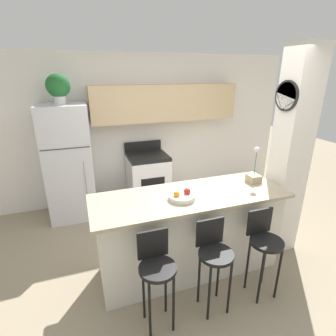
# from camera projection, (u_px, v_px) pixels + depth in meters

# --- Properties ---
(ground_plane) EXTENTS (14.00, 14.00, 0.00)m
(ground_plane) POSITION_uv_depth(u_px,v_px,m) (188.00, 267.00, 3.21)
(ground_plane) COLOR gray
(wall_back) EXTENTS (5.60, 0.38, 2.55)m
(wall_back) POSITION_uv_depth(u_px,v_px,m) (150.00, 120.00, 4.61)
(wall_back) COLOR white
(wall_back) RESTS_ON ground_plane
(pillar_right) EXTENTS (0.38, 0.34, 2.55)m
(pillar_right) POSITION_uv_depth(u_px,v_px,m) (290.00, 156.00, 3.20)
(pillar_right) COLOR white
(pillar_right) RESTS_ON ground_plane
(counter_bar) EXTENTS (2.17, 0.76, 0.98)m
(counter_bar) POSITION_uv_depth(u_px,v_px,m) (189.00, 232.00, 3.03)
(counter_bar) COLOR silver
(counter_bar) RESTS_ON ground_plane
(refrigerator) EXTENTS (0.70, 0.68, 1.81)m
(refrigerator) POSITION_uv_depth(u_px,v_px,m) (69.00, 163.00, 4.08)
(refrigerator) COLOR silver
(refrigerator) RESTS_ON ground_plane
(stove_range) EXTENTS (0.67, 0.66, 1.07)m
(stove_range) POSITION_uv_depth(u_px,v_px,m) (148.00, 179.00, 4.64)
(stove_range) COLOR white
(stove_range) RESTS_ON ground_plane
(bar_stool_left) EXTENTS (0.33, 0.33, 0.94)m
(bar_stool_left) POSITION_uv_depth(u_px,v_px,m) (156.00, 268.00, 2.30)
(bar_stool_left) COLOR black
(bar_stool_left) RESTS_ON ground_plane
(bar_stool_mid) EXTENTS (0.33, 0.33, 0.94)m
(bar_stool_mid) POSITION_uv_depth(u_px,v_px,m) (214.00, 254.00, 2.48)
(bar_stool_mid) COLOR black
(bar_stool_mid) RESTS_ON ground_plane
(bar_stool_right) EXTENTS (0.33, 0.33, 0.94)m
(bar_stool_right) POSITION_uv_depth(u_px,v_px,m) (264.00, 242.00, 2.66)
(bar_stool_right) COLOR black
(bar_stool_right) RESTS_ON ground_plane
(potted_plant_on_fridge) EXTENTS (0.33, 0.33, 0.42)m
(potted_plant_on_fridge) POSITION_uv_depth(u_px,v_px,m) (58.00, 87.00, 3.69)
(potted_plant_on_fridge) COLOR silver
(potted_plant_on_fridge) RESTS_ON refrigerator
(orchid_vase) EXTENTS (0.14, 0.14, 0.44)m
(orchid_vase) POSITION_uv_depth(u_px,v_px,m) (254.00, 174.00, 3.16)
(orchid_vase) COLOR tan
(orchid_vase) RESTS_ON counter_bar
(fruit_bowl) EXTENTS (0.28, 0.28, 0.11)m
(fruit_bowl) POSITION_uv_depth(u_px,v_px,m) (182.00, 196.00, 2.76)
(fruit_bowl) COLOR silver
(fruit_bowl) RESTS_ON counter_bar
(trash_bin) EXTENTS (0.28, 0.28, 0.38)m
(trash_bin) POSITION_uv_depth(u_px,v_px,m) (111.00, 205.00, 4.30)
(trash_bin) COLOR black
(trash_bin) RESTS_ON ground_plane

